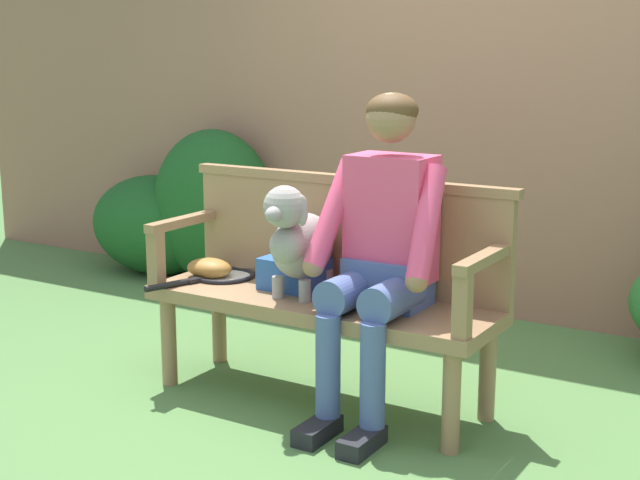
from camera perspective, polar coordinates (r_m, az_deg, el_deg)
name	(u,v)px	position (r m, az deg, el deg)	size (l,w,h in m)	color
ground_plane	(320,400)	(4.01, 0.00, -10.09)	(40.00, 40.00, 0.00)	#4C753D
brick_garden_fence	(482,71)	(5.32, 10.19, 10.42)	(8.00, 0.30, 2.77)	#936651
hedge_bush_mid_right	(157,225)	(6.24, -10.25, 0.95)	(1.00, 0.67, 0.68)	#194C1E
hedge_bush_far_right	(214,206)	(5.94, -6.71, 2.12)	(0.86, 0.66, 1.01)	#194C1E
garden_bench	(320,312)	(3.88, 0.00, -4.55)	(1.55, 0.49, 0.47)	#93704C
bench_backrest	(346,230)	(3.99, 1.62, 0.60)	(1.59, 0.06, 0.50)	#93704C
bench_armrest_left_end	(173,237)	(4.17, -9.26, 0.21)	(0.06, 0.49, 0.28)	#93704C
bench_armrest_right_end	(475,278)	(3.42, 9.78, -2.38)	(0.06, 0.49, 0.28)	#93704C
person_seated	(382,244)	(3.65, 3.93, -0.24)	(0.56, 0.65, 1.34)	black
dog_on_bench	(298,240)	(3.82, -1.38, 0.01)	(0.26, 0.50, 0.49)	gray
tennis_racket	(219,276)	(4.21, -6.39, -2.28)	(0.36, 0.58, 0.03)	black
baseball_glove	(210,268)	(4.22, -6.98, -1.76)	(0.22, 0.17, 0.09)	#9E6B2D
sports_bag	(295,274)	(3.98, -1.61, -2.13)	(0.28, 0.20, 0.14)	#2856A3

